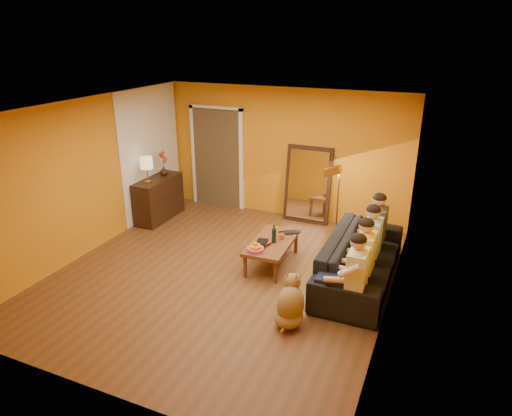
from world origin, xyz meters
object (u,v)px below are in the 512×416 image
at_px(sideboard, 159,199).
at_px(tumbler, 282,237).
at_px(mirror_frame, 308,185).
at_px(person_far_right, 378,229).
at_px(sofa, 360,259).
at_px(table_lamp, 147,170).
at_px(person_mid_right, 372,243).
at_px(wine_bottle, 274,234).
at_px(dog, 291,301).
at_px(person_mid_left, 365,259).
at_px(floor_lamp, 337,208).
at_px(person_far_left, 357,277).
at_px(vase, 164,171).
at_px(laptop, 290,234).
at_px(coffee_table, 272,252).

xyz_separation_m(sideboard, tumbler, (2.94, -0.81, 0.04)).
relative_size(sideboard, tumbler, 12.41).
bearing_deg(mirror_frame, person_far_right, -39.61).
height_order(mirror_frame, sideboard, mirror_frame).
bearing_deg(sofa, table_lamp, 82.24).
height_order(person_mid_right, wine_bottle, person_mid_right).
bearing_deg(person_mid_right, sofa, -142.43).
bearing_deg(person_far_right, sofa, -101.31).
relative_size(table_lamp, sofa, 0.21).
bearing_deg(table_lamp, wine_bottle, -13.24).
relative_size(dog, person_mid_right, 0.56).
relative_size(person_mid_left, wine_bottle, 3.94).
bearing_deg(table_lamp, floor_lamp, 7.29).
bearing_deg(dog, person_far_left, 34.05).
relative_size(sideboard, person_far_left, 0.97).
height_order(person_mid_right, tumbler, person_mid_right).
bearing_deg(vase, person_far_right, -6.24).
relative_size(person_far_right, laptop, 3.53).
bearing_deg(sofa, person_far_left, -172.59).
xyz_separation_m(sideboard, sofa, (4.24, -0.88, -0.07)).
bearing_deg(sofa, floor_lamp, 31.42).
bearing_deg(tumbler, floor_lamp, 55.42).
xyz_separation_m(coffee_table, person_mid_right, (1.55, 0.15, 0.40)).
bearing_deg(floor_lamp, mirror_frame, 131.96).
bearing_deg(person_far_left, tumbler, 143.14).
height_order(mirror_frame, tumbler, mirror_frame).
relative_size(dog, person_mid_left, 0.56).
bearing_deg(floor_lamp, tumbler, -124.21).
xyz_separation_m(sideboard, person_far_left, (4.37, -1.88, 0.18)).
bearing_deg(sofa, mirror_frame, 36.53).
xyz_separation_m(table_lamp, person_far_left, (4.37, -1.58, -0.49)).
bearing_deg(sideboard, person_mid_right, -10.09).
bearing_deg(sofa, person_mid_right, -52.43).
relative_size(mirror_frame, person_mid_right, 1.25).
relative_size(person_mid_right, laptop, 3.53).
height_order(sideboard, person_far_left, person_far_left).
distance_m(person_far_left, person_far_right, 1.65).
bearing_deg(person_far_right, coffee_table, -155.78).
distance_m(floor_lamp, person_far_right, 0.86).
bearing_deg(coffee_table, person_far_left, -33.82).
bearing_deg(wine_bottle, sideboard, 161.23).
bearing_deg(person_mid_left, wine_bottle, 166.78).
height_order(mirror_frame, coffee_table, mirror_frame).
relative_size(floor_lamp, person_far_left, 1.18).
xyz_separation_m(coffee_table, floor_lamp, (0.79, 1.09, 0.51)).
bearing_deg(vase, floor_lamp, -1.41).
relative_size(sofa, wine_bottle, 7.94).
distance_m(sideboard, dog, 4.32).
distance_m(person_mid_left, vase, 4.66).
height_order(person_far_left, wine_bottle, person_far_left).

